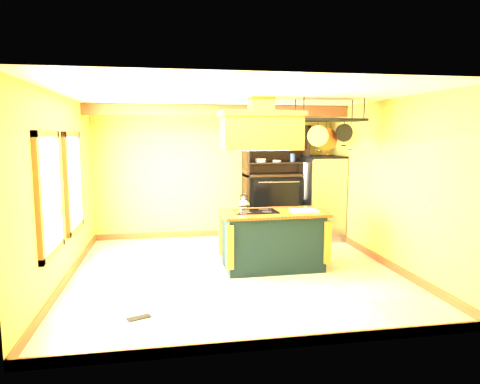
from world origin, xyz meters
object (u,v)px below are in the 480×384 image
object	(u,v)px
kitchen_island	(272,239)
range_hood	(261,129)
pot_rack	(329,127)
refrigerator	(322,200)
hutch	(274,194)

from	to	relation	value
kitchen_island	range_hood	world-z (taller)	range_hood
range_hood	pot_rack	world-z (taller)	same
kitchen_island	refrigerator	bearing A→B (deg)	48.94
refrigerator	hutch	xyz separation A→B (m)	(-0.92, 0.35, 0.08)
refrigerator	range_hood	bearing A→B (deg)	-133.42
hutch	kitchen_island	bearing A→B (deg)	-105.11
range_hood	refrigerator	size ratio (longest dim) A/B	0.76
pot_rack	refrigerator	xyz separation A→B (m)	(0.59, 1.78, -1.45)
kitchen_island	refrigerator	world-z (taller)	refrigerator
range_hood	refrigerator	bearing A→B (deg)	46.58
range_hood	pot_rack	xyz separation A→B (m)	(1.10, 0.01, 0.03)
refrigerator	pot_rack	bearing A→B (deg)	-108.31
pot_rack	range_hood	bearing A→B (deg)	-179.36
refrigerator	kitchen_island	bearing A→B (deg)	-129.90
kitchen_island	pot_rack	bearing A→B (deg)	-0.42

